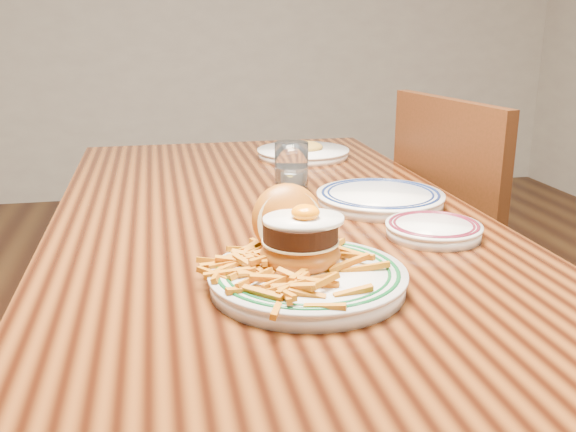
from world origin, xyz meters
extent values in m
cube|color=black|center=(0.00, 0.00, 0.72)|extent=(0.85, 1.60, 0.05)
cylinder|color=black|center=(-0.36, 0.74, 0.35)|extent=(0.07, 0.07, 0.70)
cylinder|color=black|center=(0.36, 0.74, 0.35)|extent=(0.07, 0.07, 0.70)
cube|color=#421C0D|center=(0.67, 0.23, 0.45)|extent=(0.51, 0.51, 0.04)
cube|color=#421C0D|center=(0.48, 0.20, 0.71)|extent=(0.11, 0.44, 0.47)
cylinder|color=#421C0D|center=(0.83, 0.45, 0.22)|extent=(0.04, 0.04, 0.43)
cylinder|color=#421C0D|center=(0.45, 0.39, 0.22)|extent=(0.04, 0.04, 0.43)
cylinder|color=#421C0D|center=(0.52, 0.01, 0.22)|extent=(0.04, 0.04, 0.43)
cylinder|color=white|center=(-0.01, -0.39, 0.76)|extent=(0.28, 0.28, 0.02)
cylinder|color=white|center=(-0.01, -0.39, 0.78)|extent=(0.29, 0.29, 0.01)
torus|color=#0D4B20|center=(-0.01, -0.39, 0.78)|extent=(0.27, 0.27, 0.01)
torus|color=#0D4B20|center=(-0.01, -0.39, 0.78)|extent=(0.24, 0.24, 0.01)
ellipsoid|color=#A45415|center=(-0.01, -0.36, 0.79)|extent=(0.12, 0.12, 0.05)
cylinder|color=beige|center=(-0.01, -0.36, 0.81)|extent=(0.11, 0.11, 0.00)
cylinder|color=black|center=(-0.01, -0.36, 0.83)|extent=(0.11, 0.11, 0.03)
ellipsoid|color=white|center=(-0.01, -0.36, 0.85)|extent=(0.12, 0.10, 0.01)
ellipsoid|color=orange|center=(-0.01, -0.36, 0.86)|extent=(0.04, 0.04, 0.02)
ellipsoid|color=#A45415|center=(-0.02, -0.29, 0.82)|extent=(0.12, 0.10, 0.13)
cylinder|color=beige|center=(-0.02, -0.31, 0.82)|extent=(0.11, 0.04, 0.10)
cylinder|color=white|center=(0.26, -0.21, 0.76)|extent=(0.17, 0.17, 0.02)
cylinder|color=white|center=(0.26, -0.21, 0.77)|extent=(0.17, 0.17, 0.01)
torus|color=#521220|center=(0.26, -0.21, 0.77)|extent=(0.16, 0.16, 0.01)
torus|color=#521220|center=(0.26, -0.21, 0.77)|extent=(0.15, 0.15, 0.01)
cube|color=silver|center=(0.28, -0.20, 0.77)|extent=(0.10, 0.07, 0.00)
cylinder|color=white|center=(0.24, 0.01, 0.76)|extent=(0.26, 0.26, 0.02)
cylinder|color=white|center=(0.24, 0.01, 0.77)|extent=(0.27, 0.27, 0.01)
torus|color=#0E1B46|center=(0.24, 0.01, 0.78)|extent=(0.25, 0.25, 0.01)
torus|color=#0E1B46|center=(0.24, 0.01, 0.78)|extent=(0.22, 0.22, 0.01)
cylinder|color=white|center=(0.08, 0.15, 0.81)|extent=(0.08, 0.08, 0.11)
cylinder|color=silver|center=(0.08, 0.15, 0.78)|extent=(0.06, 0.06, 0.05)
cylinder|color=white|center=(0.19, 0.52, 0.76)|extent=(0.25, 0.25, 0.02)
cylinder|color=white|center=(0.19, 0.52, 0.77)|extent=(0.26, 0.26, 0.01)
ellipsoid|color=#AF8332|center=(0.19, 0.52, 0.78)|extent=(0.11, 0.09, 0.03)
camera|label=1|loc=(-0.21, -1.23, 1.12)|focal=40.00mm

